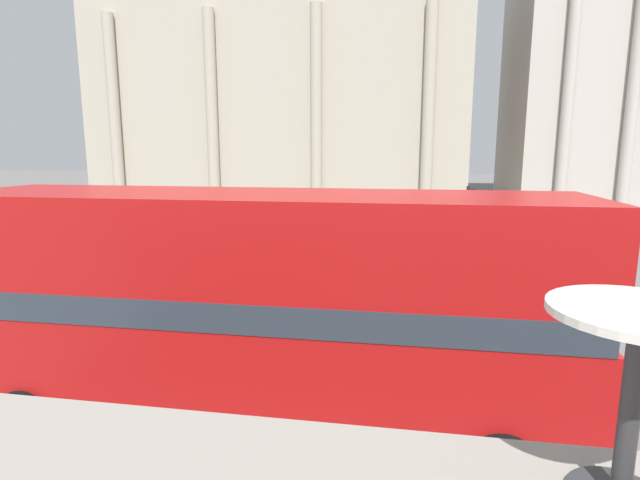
{
  "coord_description": "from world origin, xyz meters",
  "views": [
    {
      "loc": [
        0.34,
        -2.11,
        4.78
      ],
      "look_at": [
        -2.63,
        15.64,
        1.49
      ],
      "focal_mm": 28.0,
      "sensor_mm": 36.0,
      "label": 1
    }
  ],
  "objects_px": {
    "double_decker_bus": "(264,302)",
    "plaza_building_left": "(287,100)",
    "car_maroon": "(526,237)",
    "pedestrian_olive": "(194,244)",
    "pedestrian_red": "(602,236)",
    "cafe_dining_table": "(636,363)",
    "pedestrian_white": "(478,262)",
    "traffic_light_near": "(295,242)",
    "traffic_light_mid": "(469,217)",
    "car_white": "(241,255)"
  },
  "relations": [
    {
      "from": "pedestrian_white",
      "to": "pedestrian_red",
      "type": "bearing_deg",
      "value": 70.11
    },
    {
      "from": "cafe_dining_table",
      "to": "pedestrian_red",
      "type": "relative_size",
      "value": 0.41
    },
    {
      "from": "traffic_light_near",
      "to": "double_decker_bus",
      "type": "bearing_deg",
      "value": -84.41
    },
    {
      "from": "cafe_dining_table",
      "to": "car_maroon",
      "type": "bearing_deg",
      "value": 77.62
    },
    {
      "from": "car_white",
      "to": "pedestrian_white",
      "type": "height_order",
      "value": "pedestrian_white"
    },
    {
      "from": "traffic_light_near",
      "to": "pedestrian_white",
      "type": "relative_size",
      "value": 2.22
    },
    {
      "from": "car_maroon",
      "to": "car_white",
      "type": "bearing_deg",
      "value": 97.42
    },
    {
      "from": "traffic_light_near",
      "to": "pedestrian_red",
      "type": "relative_size",
      "value": 2.13
    },
    {
      "from": "traffic_light_near",
      "to": "pedestrian_white",
      "type": "distance_m",
      "value": 7.58
    },
    {
      "from": "cafe_dining_table",
      "to": "traffic_light_near",
      "type": "height_order",
      "value": "cafe_dining_table"
    },
    {
      "from": "cafe_dining_table",
      "to": "pedestrian_olive",
      "type": "bearing_deg",
      "value": 118.26
    },
    {
      "from": "traffic_light_near",
      "to": "car_white",
      "type": "distance_m",
      "value": 7.53
    },
    {
      "from": "plaza_building_left",
      "to": "traffic_light_mid",
      "type": "bearing_deg",
      "value": -63.7
    },
    {
      "from": "car_maroon",
      "to": "double_decker_bus",
      "type": "bearing_deg",
      "value": 135.25
    },
    {
      "from": "traffic_light_mid",
      "to": "pedestrian_red",
      "type": "xyz_separation_m",
      "value": [
        6.13,
        3.73,
        -1.2
      ]
    },
    {
      "from": "car_maroon",
      "to": "pedestrian_olive",
      "type": "relative_size",
      "value": 2.52
    },
    {
      "from": "traffic_light_near",
      "to": "pedestrian_olive",
      "type": "bearing_deg",
      "value": 129.76
    },
    {
      "from": "pedestrian_red",
      "to": "cafe_dining_table",
      "type": "bearing_deg",
      "value": 161.27
    },
    {
      "from": "double_decker_bus",
      "to": "cafe_dining_table",
      "type": "relative_size",
      "value": 13.86
    },
    {
      "from": "traffic_light_mid",
      "to": "car_maroon",
      "type": "bearing_deg",
      "value": 55.91
    },
    {
      "from": "traffic_light_near",
      "to": "pedestrian_olive",
      "type": "distance_m",
      "value": 9.19
    },
    {
      "from": "traffic_light_near",
      "to": "pedestrian_red",
      "type": "height_order",
      "value": "traffic_light_near"
    },
    {
      "from": "cafe_dining_table",
      "to": "traffic_light_near",
      "type": "distance_m",
      "value": 10.91
    },
    {
      "from": "double_decker_bus",
      "to": "pedestrian_red",
      "type": "xyz_separation_m",
      "value": [
        10.85,
        15.58,
        -1.24
      ]
    },
    {
      "from": "traffic_light_near",
      "to": "pedestrian_red",
      "type": "bearing_deg",
      "value": 44.97
    },
    {
      "from": "plaza_building_left",
      "to": "traffic_light_near",
      "type": "height_order",
      "value": "plaza_building_left"
    },
    {
      "from": "traffic_light_near",
      "to": "pedestrian_red",
      "type": "distance_m",
      "value": 16.0
    },
    {
      "from": "traffic_light_near",
      "to": "traffic_light_mid",
      "type": "xyz_separation_m",
      "value": [
        5.14,
        7.53,
        -0.26
      ]
    },
    {
      "from": "pedestrian_olive",
      "to": "pedestrian_white",
      "type": "distance_m",
      "value": 11.15
    },
    {
      "from": "car_maroon",
      "to": "pedestrian_white",
      "type": "height_order",
      "value": "pedestrian_white"
    },
    {
      "from": "car_white",
      "to": "pedestrian_olive",
      "type": "height_order",
      "value": "pedestrian_olive"
    },
    {
      "from": "traffic_light_mid",
      "to": "pedestrian_olive",
      "type": "distance_m",
      "value": 11.02
    },
    {
      "from": "car_white",
      "to": "pedestrian_olive",
      "type": "distance_m",
      "value": 2.3
    },
    {
      "from": "traffic_light_mid",
      "to": "pedestrian_olive",
      "type": "relative_size",
      "value": 2.04
    },
    {
      "from": "traffic_light_near",
      "to": "plaza_building_left",
      "type": "bearing_deg",
      "value": 103.37
    },
    {
      "from": "cafe_dining_table",
      "to": "car_maroon",
      "type": "height_order",
      "value": "cafe_dining_table"
    },
    {
      "from": "double_decker_bus",
      "to": "car_maroon",
      "type": "relative_size",
      "value": 2.41
    },
    {
      "from": "traffic_light_mid",
      "to": "pedestrian_white",
      "type": "relative_size",
      "value": 1.98
    },
    {
      "from": "car_maroon",
      "to": "car_white",
      "type": "xyz_separation_m",
      "value": [
        -12.01,
        -6.01,
        0.0
      ]
    },
    {
      "from": "cafe_dining_table",
      "to": "traffic_light_mid",
      "type": "height_order",
      "value": "cafe_dining_table"
    },
    {
      "from": "cafe_dining_table",
      "to": "car_white",
      "type": "xyz_separation_m",
      "value": [
        -7.04,
        16.6,
        -3.36
      ]
    },
    {
      "from": "double_decker_bus",
      "to": "cafe_dining_table",
      "type": "bearing_deg",
      "value": -57.48
    },
    {
      "from": "cafe_dining_table",
      "to": "pedestrian_olive",
      "type": "height_order",
      "value": "cafe_dining_table"
    },
    {
      "from": "traffic_light_mid",
      "to": "pedestrian_white",
      "type": "bearing_deg",
      "value": -87.67
    },
    {
      "from": "traffic_light_mid",
      "to": "pedestrian_olive",
      "type": "bearing_deg",
      "value": -177.04
    },
    {
      "from": "car_maroon",
      "to": "pedestrian_olive",
      "type": "distance_m",
      "value": 15.21
    },
    {
      "from": "plaza_building_left",
      "to": "pedestrian_red",
      "type": "xyz_separation_m",
      "value": [
        19.48,
        -23.29,
        -8.22
      ]
    },
    {
      "from": "cafe_dining_table",
      "to": "traffic_light_mid",
      "type": "distance_m",
      "value": 17.94
    },
    {
      "from": "pedestrian_white",
      "to": "pedestrian_red",
      "type": "relative_size",
      "value": 0.96
    },
    {
      "from": "double_decker_bus",
      "to": "plaza_building_left",
      "type": "bearing_deg",
      "value": 107.91
    }
  ]
}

